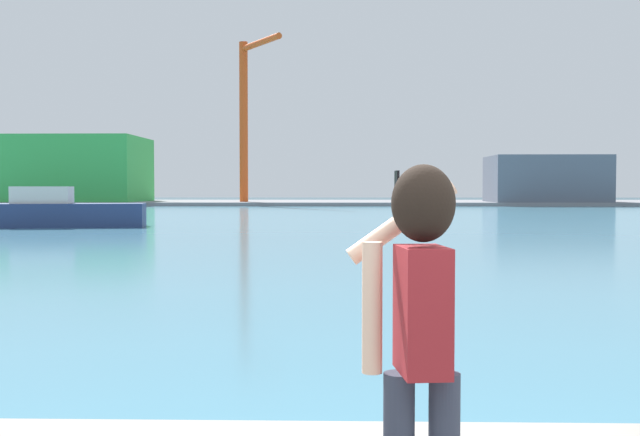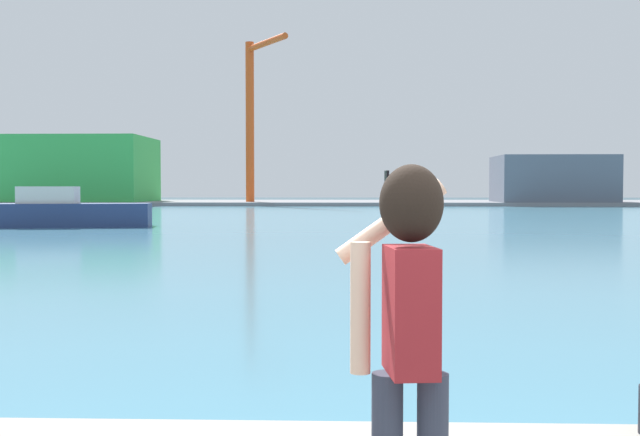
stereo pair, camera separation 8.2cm
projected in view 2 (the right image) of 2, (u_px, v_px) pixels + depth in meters
ground_plane at (355, 218)px, 53.28m from camera, size 220.00×220.00×0.00m
harbor_water at (355, 217)px, 55.28m from camera, size 140.00×100.00×0.02m
far_shore_dock at (351, 203)px, 95.21m from camera, size 140.00×20.00×0.44m
person_photographer at (408, 318)px, 3.35m from camera, size 0.53×0.55×1.74m
boat_moored at (66, 212)px, 40.35m from camera, size 8.64×3.57×2.15m
warehouse_left at (79, 169)px, 93.26m from camera, size 17.00×12.74×7.81m
warehouse_right at (553, 179)px, 89.13m from camera, size 13.07×9.01×5.37m
port_crane at (253, 108)px, 89.18m from camera, size 5.62×8.38×18.77m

